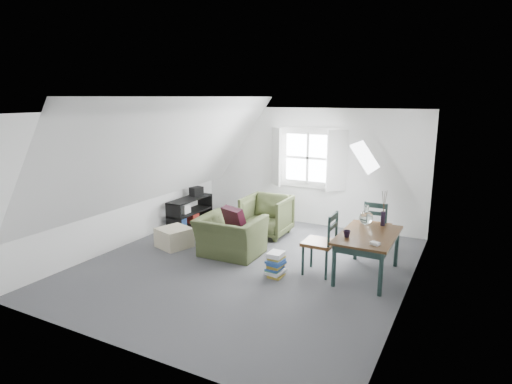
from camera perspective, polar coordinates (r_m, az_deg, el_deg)
The scene contains 24 objects.
floor at distance 7.18m, azimuth -1.25°, elevation -9.69°, with size 5.50×5.50×0.00m, color #47484C.
ceiling at distance 6.65m, azimuth -1.35°, elevation 10.66°, with size 5.50×5.50×0.00m, color white.
wall_back at distance 9.27m, azimuth 6.99°, elevation 3.34°, with size 5.00×5.00×0.00m, color white.
wall_front at distance 4.69m, azimuth -17.93°, elevation -6.35°, with size 5.00×5.00×0.00m, color white.
wall_left at distance 8.29m, azimuth -16.59°, elevation 1.82°, with size 5.50×5.50×0.00m, color white.
wall_right at distance 6.04m, azimuth 19.95°, elevation -2.30°, with size 5.50×5.50×0.00m, color white.
slope_left at distance 7.58m, azimuth -11.66°, elevation 5.14°, with size 5.50×5.50×0.00m, color white.
slope_right at distance 6.12m, azimuth 11.50°, elevation 3.43°, with size 5.50×5.50×0.00m, color white.
dormer_window at distance 9.17m, azimuth 6.86°, elevation 4.51°, with size 1.71×0.35×1.30m.
skylight at distance 7.37m, azimuth 14.37°, elevation 4.57°, with size 0.55×0.75×0.04m, color white.
armchair_near at distance 7.62m, azimuth -3.40°, elevation -8.38°, with size 1.06×0.93×0.69m, color #3D4627.
armchair_far at distance 8.67m, azimuth 1.42°, elevation -5.73°, with size 0.86×0.89×0.81m, color #3D4627.
throw_pillow at distance 7.55m, azimuth -2.87°, elevation -3.74°, with size 0.47×0.13×0.47m, color #3D101F.
ottoman at distance 8.09m, azimuth -10.86°, elevation -5.98°, with size 0.54×0.54×0.36m, color #BBB191.
dining_table at distance 6.79m, azimuth 14.70°, elevation -6.15°, with size 0.81×1.36×0.68m.
demijohn at distance 7.18m, azimuth 14.46°, elevation -3.27°, with size 0.23×0.23×0.32m.
vase_twigs at distance 7.22m, azimuth 16.58°, elevation -3.32°, with size 0.07×0.08×0.58m.
cup at distance 6.54m, azimuth 11.99°, elevation -5.90°, with size 0.11×0.11×0.10m, color black.
paper_box at distance 6.30m, azimuth 15.58°, elevation -6.62°, with size 0.12×0.08×0.04m, color white.
dining_chair_far at distance 7.85m, azimuth 15.77°, elevation -4.37°, with size 0.45×0.45×0.95m.
dining_chair_near at distance 6.75m, azimuth 8.73°, elevation -6.61°, with size 0.47×0.47×1.00m.
media_shelf at distance 9.34m, azimuth -8.91°, elevation -2.81°, with size 0.39×1.16×0.60m.
electronics_box at distance 9.47m, azimuth -7.95°, elevation 0.03°, with size 0.19×0.27×0.21m, color black.
magazine_stack at distance 6.70m, azimuth 2.65°, elevation -9.62°, with size 0.29×0.34×0.38m.
Camera 1 is at (3.23, -5.81, 2.72)m, focal length 30.00 mm.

